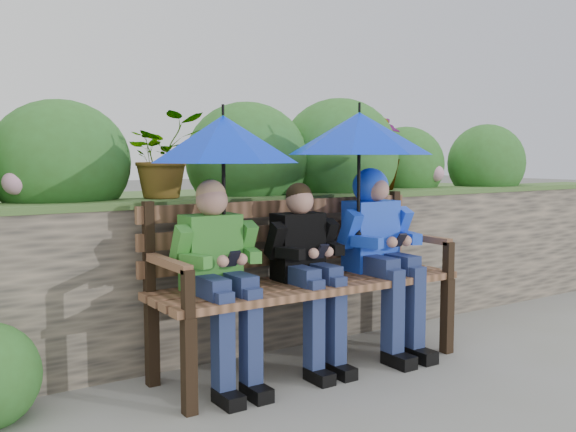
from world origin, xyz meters
TOP-DOWN VIEW (x-y plane):
  - ground at (0.00, 0.00)m, footprint 60.00×60.00m
  - garden_backdrop at (-0.06, 1.60)m, footprint 8.00×2.87m
  - park_bench at (0.19, 0.22)m, footprint 1.98×0.58m
  - boy_left at (-0.44, 0.13)m, footprint 0.48×0.55m
  - boy_middle at (0.16, 0.13)m, footprint 0.45×0.53m
  - boy_right at (0.75, 0.14)m, footprint 0.51×0.62m
  - umbrella_left at (-0.37, 0.19)m, footprint 0.85×0.85m
  - umbrella_right at (0.56, 0.14)m, footprint 0.91×0.91m

SIDE VIEW (x-z plane):
  - ground at x=0.00m, z-range 0.00..0.00m
  - park_bench at x=0.19m, z-range 0.07..1.12m
  - garden_backdrop at x=-0.06m, z-range -0.28..1.50m
  - boy_middle at x=0.16m, z-range 0.09..1.23m
  - boy_left at x=-0.44m, z-range 0.09..1.25m
  - boy_right at x=0.75m, z-range 0.13..1.35m
  - umbrella_left at x=-0.37m, z-range 0.98..1.80m
  - umbrella_right at x=0.56m, z-range 1.01..1.86m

